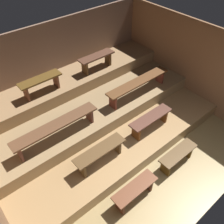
{
  "coord_description": "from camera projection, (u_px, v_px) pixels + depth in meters",
  "views": [
    {
      "loc": [
        -2.54,
        -0.87,
        4.54
      ],
      "look_at": [
        0.19,
        2.37,
        0.67
      ],
      "focal_mm": 38.9,
      "sensor_mm": 36.0,
      "label": 1
    }
  ],
  "objects": [
    {
      "name": "ground",
      "position": [
        110.0,
        140.0,
        6.04
      ],
      "size": [
        6.29,
        5.23,
        0.08
      ],
      "primitive_type": "cube",
      "color": "olive"
    },
    {
      "name": "wall_back",
      "position": [
        57.0,
        63.0,
        6.52
      ],
      "size": [
        6.29,
        0.06,
        2.27
      ],
      "primitive_type": "cube",
      "color": "#7B5C4A",
      "rests_on": "ground"
    },
    {
      "name": "wall_right",
      "position": [
        188.0,
        61.0,
        6.57
      ],
      "size": [
        0.06,
        5.23,
        2.27
      ],
      "primitive_type": "cube",
      "color": "brown",
      "rests_on": "ground"
    },
    {
      "name": "platform_lower",
      "position": [
        97.0,
        123.0,
        6.21
      ],
      "size": [
        5.49,
        3.37,
        0.32
      ],
      "primitive_type": "cube",
      "color": "#9D794D",
      "rests_on": "ground"
    },
    {
      "name": "platform_middle",
      "position": [
        84.0,
        103.0,
        6.3
      ],
      "size": [
        5.49,
        2.28,
        0.32
      ],
      "primitive_type": "cube",
      "color": "#8F734D",
      "rests_on": "platform_lower"
    },
    {
      "name": "platform_upper",
      "position": [
        69.0,
        82.0,
        6.45
      ],
      "size": [
        5.49,
        1.02,
        0.32
      ],
      "primitive_type": "cube",
      "color": "#916F4A",
      "rests_on": "platform_middle"
    },
    {
      "name": "bench_floor_left",
      "position": [
        135.0,
        190.0,
        4.65
      ],
      "size": [
        0.98,
        0.3,
        0.4
      ],
      "color": "brown",
      "rests_on": "ground"
    },
    {
      "name": "bench_floor_right",
      "position": [
        178.0,
        155.0,
        5.27
      ],
      "size": [
        0.98,
        0.3,
        0.4
      ],
      "color": "brown",
      "rests_on": "ground"
    },
    {
      "name": "bench_lower_left",
      "position": [
        100.0,
        153.0,
        4.92
      ],
      "size": [
        1.16,
        0.3,
        0.4
      ],
      "color": "brown",
      "rests_on": "platform_lower"
    },
    {
      "name": "bench_lower_right",
      "position": [
        151.0,
        120.0,
        5.63
      ],
      "size": [
        1.16,
        0.3,
        0.4
      ],
      "color": "#543024",
      "rests_on": "platform_lower"
    },
    {
      "name": "bench_middle_left",
      "position": [
        56.0,
        127.0,
        4.98
      ],
      "size": [
        1.92,
        0.3,
        0.4
      ],
      "color": "brown",
      "rests_on": "platform_middle"
    },
    {
      "name": "bench_middle_right",
      "position": [
        138.0,
        84.0,
        6.11
      ],
      "size": [
        1.92,
        0.3,
        0.4
      ],
      "color": "brown",
      "rests_on": "platform_middle"
    },
    {
      "name": "bench_upper_left",
      "position": [
        40.0,
        82.0,
        5.66
      ],
      "size": [
        1.02,
        0.3,
        0.4
      ],
      "color": "brown",
      "rests_on": "platform_upper"
    },
    {
      "name": "bench_upper_right",
      "position": [
        97.0,
        59.0,
        6.44
      ],
      "size": [
        1.02,
        0.3,
        0.4
      ],
      "color": "brown",
      "rests_on": "platform_upper"
    }
  ]
}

